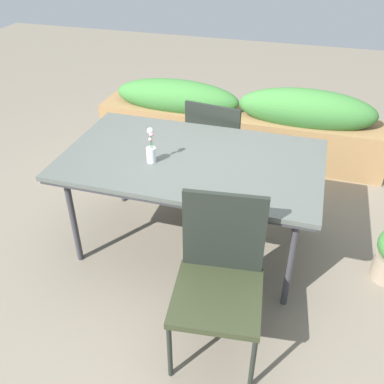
# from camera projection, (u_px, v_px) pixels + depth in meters

# --- Properties ---
(ground_plane) EXTENTS (12.00, 12.00, 0.00)m
(ground_plane) POSITION_uv_depth(u_px,v_px,m) (205.00, 239.00, 3.42)
(ground_plane) COLOR #756B5B
(dining_table) EXTENTS (1.78, 1.05, 0.79)m
(dining_table) POSITION_uv_depth(u_px,v_px,m) (192.00, 163.00, 2.96)
(dining_table) COLOR #4C514C
(dining_table) RESTS_ON ground
(chair_far_side) EXTENTS (0.57, 0.57, 0.91)m
(chair_far_side) POSITION_uv_depth(u_px,v_px,m) (218.00, 142.00, 3.70)
(chair_far_side) COLOR black
(chair_far_side) RESTS_ON ground
(chair_near_right) EXTENTS (0.54, 0.54, 0.97)m
(chair_near_right) POSITION_uv_depth(u_px,v_px,m) (220.00, 273.00, 2.37)
(chair_near_right) COLOR #2C321D
(chair_near_right) RESTS_ON ground
(flower_vase) EXTENTS (0.06, 0.06, 0.25)m
(flower_vase) POSITION_uv_depth(u_px,v_px,m) (151.00, 150.00, 2.83)
(flower_vase) COLOR silver
(flower_vase) RESTS_ON dining_table
(planter_box) EXTENTS (2.90, 0.44, 0.79)m
(planter_box) POSITION_uv_depth(u_px,v_px,m) (239.00, 123.00, 4.35)
(planter_box) COLOR olive
(planter_box) RESTS_ON ground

